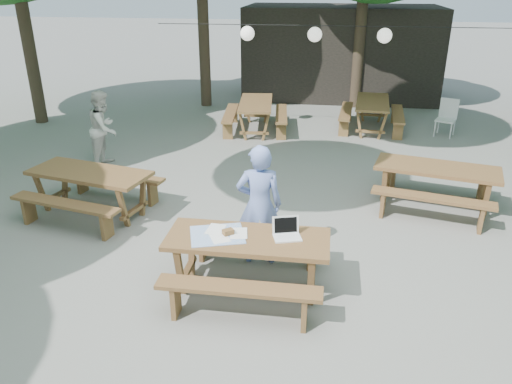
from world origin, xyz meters
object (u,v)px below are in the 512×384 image
Objects in this scene: woman at (259,205)px; picnic_table_nw at (92,192)px; plastic_chair at (445,126)px; second_person at (104,128)px; main_picnic_table at (248,263)px.

picnic_table_nw is at bearing -27.30° from woman.
woman is 1.89× the size of plastic_chair.
second_person reaches higher than plastic_chair.
picnic_table_nw is at bearing -118.03° from plastic_chair.
second_person reaches higher than main_picnic_table.
second_person reaches higher than picnic_table_nw.
woman reaches higher than picnic_table_nw.
plastic_chair reaches higher than main_picnic_table.
woman reaches higher than second_person.
picnic_table_nw is 1.40× the size of second_person.
second_person is at bearing -134.05° from plastic_chair.
plastic_chair is (3.77, 7.24, -0.13)m from main_picnic_table.
plastic_chair is (3.73, 6.52, -0.59)m from woman.
plastic_chair is at bearing -126.84° from woman.
picnic_table_nw is 3.19m from woman.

